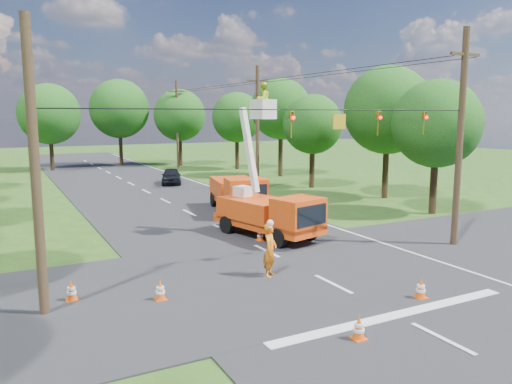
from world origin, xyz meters
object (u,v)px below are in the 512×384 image
tree_right_c (313,124)px  tree_far_c (180,115)px  pole_right_far (177,124)px  pole_left (35,170)px  distant_car (171,176)px  tree_right_b (388,110)px  tree_far_a (49,114)px  pole_right_mid (257,127)px  traffic_cone_2 (260,234)px  traffic_cone_5 (71,291)px  traffic_cone_1 (421,288)px  ground_worker (270,250)px  traffic_cone_0 (359,328)px  traffic_cone_3 (268,215)px  tree_far_b (119,109)px  traffic_cone_4 (160,290)px  tree_right_e (237,117)px  bucket_truck (269,206)px  tree_right_d (281,109)px  pole_right_near (460,137)px  tree_right_a (437,124)px  second_truck (238,193)px

tree_right_c → tree_far_c: size_ratio=0.85×
pole_right_far → pole_left: (-18.00, -40.00, -0.61)m
distant_car → pole_right_far: 15.12m
tree_right_b → tree_far_a: size_ratio=1.02×
pole_right_mid → traffic_cone_2: bearing=-117.3°
traffic_cone_5 → tree_far_a: size_ratio=0.07×
tree_far_c → traffic_cone_1: bearing=-99.4°
traffic_cone_2 → pole_right_far: 36.31m
traffic_cone_5 → ground_worker: bearing=-6.6°
distant_car → traffic_cone_0: bearing=-80.5°
distant_car → tree_right_b: 19.54m
traffic_cone_3 → tree_far_b: bearing=90.5°
distant_car → traffic_cone_4: (-9.23, -27.08, -0.35)m
pole_left → tree_right_e: pole_left is taller
traffic_cone_0 → tree_right_e: tree_right_e is taller
bucket_truck → traffic_cone_5: 11.09m
bucket_truck → distant_car: bearing=71.2°
traffic_cone_4 → tree_right_c: bearing=45.6°
tree_far_a → tree_far_b: (8.00, 2.00, 0.62)m
ground_worker → traffic_cone_0: 5.95m
tree_right_b → traffic_cone_4: bearing=-149.1°
bucket_truck → traffic_cone_4: (-7.41, -5.88, -1.26)m
tree_far_a → tree_right_d: bearing=-38.9°
pole_right_mid → traffic_cone_4: bearing=-125.2°
tree_far_a → traffic_cone_0: bearing=-86.5°
traffic_cone_4 → pole_right_near: (14.48, 0.56, 4.75)m
pole_right_near → tree_right_a: size_ratio=1.21×
tree_right_a → traffic_cone_3: bearing=164.4°
traffic_cone_4 → pole_right_near: size_ratio=0.07×
traffic_cone_4 → tree_far_a: tree_far_a is taller
tree_right_e → traffic_cone_2: bearing=-113.5°
traffic_cone_0 → tree_far_a: tree_far_a is taller
traffic_cone_3 → traffic_cone_5: bearing=-145.8°
pole_right_near → tree_far_a: bearing=107.4°
pole_left → traffic_cone_4: bearing=-9.0°
traffic_cone_0 → pole_left: 10.40m
traffic_cone_0 → pole_left: bearing=141.4°
pole_left → traffic_cone_2: bearing=25.5°
traffic_cone_1 → pole_right_near: bearing=33.6°
bucket_truck → traffic_cone_0: 11.86m
pole_right_near → traffic_cone_5: bearing=177.5°
tree_far_a → traffic_cone_2: bearing=-81.5°
traffic_cone_1 → tree_right_a: (11.70, 10.45, 5.20)m
tree_right_a → tree_right_b: bearing=76.0°
bucket_truck → pole_left: 12.49m
traffic_cone_1 → tree_far_a: (-6.80, 47.45, 5.83)m
second_truck → tree_far_b: tree_far_b is taller
traffic_cone_0 → traffic_cone_4: same height
traffic_cone_0 → pole_right_far: 47.38m
traffic_cone_2 → pole_left: (-10.17, -4.86, 4.14)m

